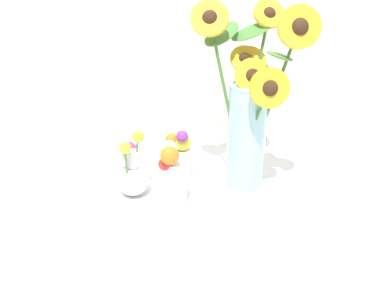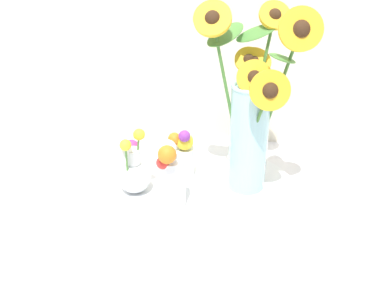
{
  "view_description": "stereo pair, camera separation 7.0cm",
  "coord_description": "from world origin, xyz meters",
  "px_view_note": "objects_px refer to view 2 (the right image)",
  "views": [
    {
      "loc": [
        -0.01,
        -0.77,
        0.63
      ],
      "look_at": [
        0.02,
        0.11,
        0.16
      ],
      "focal_mm": 42.0,
      "sensor_mm": 36.0,
      "label": 1
    },
    {
      "loc": [
        0.06,
        -0.77,
        0.63
      ],
      "look_at": [
        0.02,
        0.11,
        0.16
      ],
      "focal_mm": 42.0,
      "sensor_mm": 36.0,
      "label": 2
    }
  ],
  "objects_px": {
    "mason_jar_sunflowers": "(252,113)",
    "vase_small_back": "(182,156)",
    "serving_tray": "(192,199)",
    "vase_small_center": "(170,176)",
    "vase_bulb_right": "(133,168)"
  },
  "relations": [
    {
      "from": "mason_jar_sunflowers",
      "to": "vase_small_back",
      "type": "distance_m",
      "value": 0.21
    },
    {
      "from": "serving_tray",
      "to": "vase_small_center",
      "type": "xyz_separation_m",
      "value": [
        -0.05,
        -0.04,
        0.09
      ]
    },
    {
      "from": "mason_jar_sunflowers",
      "to": "vase_small_back",
      "type": "xyz_separation_m",
      "value": [
        -0.16,
        0.03,
        -0.13
      ]
    },
    {
      "from": "vase_bulb_right",
      "to": "vase_small_center",
      "type": "bearing_deg",
      "value": -32.68
    },
    {
      "from": "mason_jar_sunflowers",
      "to": "serving_tray",
      "type": "bearing_deg",
      "value": -157.96
    },
    {
      "from": "mason_jar_sunflowers",
      "to": "vase_bulb_right",
      "type": "height_order",
      "value": "mason_jar_sunflowers"
    },
    {
      "from": "mason_jar_sunflowers",
      "to": "vase_bulb_right",
      "type": "bearing_deg",
      "value": -172.76
    },
    {
      "from": "serving_tray",
      "to": "vase_small_back",
      "type": "distance_m",
      "value": 0.11
    },
    {
      "from": "vase_small_center",
      "to": "vase_small_back",
      "type": "height_order",
      "value": "vase_small_center"
    },
    {
      "from": "vase_bulb_right",
      "to": "vase_small_back",
      "type": "distance_m",
      "value": 0.13
    },
    {
      "from": "vase_bulb_right",
      "to": "vase_small_back",
      "type": "bearing_deg",
      "value": 29.86
    },
    {
      "from": "vase_small_center",
      "to": "serving_tray",
      "type": "bearing_deg",
      "value": 40.98
    },
    {
      "from": "vase_small_back",
      "to": "serving_tray",
      "type": "bearing_deg",
      "value": -71.51
    },
    {
      "from": "mason_jar_sunflowers",
      "to": "vase_small_center",
      "type": "height_order",
      "value": "mason_jar_sunflowers"
    },
    {
      "from": "vase_small_center",
      "to": "vase_small_back",
      "type": "distance_m",
      "value": 0.13
    }
  ]
}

